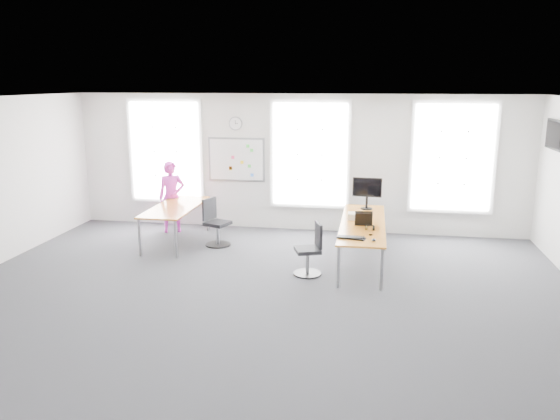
% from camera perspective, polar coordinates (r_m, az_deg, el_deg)
% --- Properties ---
extents(floor, '(10.00, 10.00, 0.00)m').
position_cam_1_polar(floor, '(8.61, -2.14, -8.95)').
color(floor, '#26262A').
rests_on(floor, ground).
extents(ceiling, '(10.00, 10.00, 0.00)m').
position_cam_1_polar(ceiling, '(7.97, -2.33, 11.43)').
color(ceiling, silver).
rests_on(ceiling, ground).
extents(wall_back, '(10.00, 0.00, 10.00)m').
position_cam_1_polar(wall_back, '(12.04, 1.72, 4.92)').
color(wall_back, silver).
rests_on(wall_back, ground).
extents(wall_front, '(10.00, 0.00, 10.00)m').
position_cam_1_polar(wall_front, '(4.50, -12.96, -10.12)').
color(wall_front, silver).
rests_on(wall_front, ground).
extents(window_left, '(1.60, 0.06, 2.20)m').
position_cam_1_polar(window_left, '(12.75, -11.85, 6.02)').
color(window_left, white).
rests_on(window_left, wall_back).
extents(window_mid, '(1.60, 0.06, 2.20)m').
position_cam_1_polar(window_mid, '(11.94, 3.14, 5.80)').
color(window_mid, white).
rests_on(window_mid, wall_back).
extents(window_right, '(1.60, 0.06, 2.20)m').
position_cam_1_polar(window_right, '(11.98, 17.60, 5.22)').
color(window_right, white).
rests_on(window_right, wall_back).
extents(desk_right, '(0.80, 3.01, 0.73)m').
position_cam_1_polar(desk_right, '(10.13, 8.64, -1.57)').
color(desk_right, gold).
rests_on(desk_right, ground).
extents(desk_left, '(0.84, 2.10, 0.77)m').
position_cam_1_polar(desk_left, '(11.36, -10.88, 0.08)').
color(desk_left, gold).
rests_on(desk_left, ground).
extents(chair_right, '(0.52, 0.52, 0.91)m').
position_cam_1_polar(chair_right, '(9.40, 3.23, -4.42)').
color(chair_right, black).
rests_on(chair_right, ground).
extents(chair_left, '(0.56, 0.56, 0.96)m').
position_cam_1_polar(chair_left, '(11.12, -6.77, -1.56)').
color(chair_left, black).
rests_on(chair_left, ground).
extents(person, '(0.67, 0.56, 1.57)m').
position_cam_1_polar(person, '(12.20, -11.24, 1.35)').
color(person, '#CF32B5').
rests_on(person, ground).
extents(whiteboard, '(1.20, 0.03, 0.90)m').
position_cam_1_polar(whiteboard, '(12.26, -4.59, 5.27)').
color(whiteboard, white).
rests_on(whiteboard, wall_back).
extents(wall_clock, '(0.30, 0.04, 0.30)m').
position_cam_1_polar(wall_clock, '(12.18, -4.66, 9.00)').
color(wall_clock, gray).
rests_on(wall_clock, wall_back).
extents(tv, '(0.06, 0.90, 0.55)m').
position_cam_1_polar(tv, '(11.32, 26.81, 7.04)').
color(tv, black).
rests_on(tv, wall_right).
extents(keyboard, '(0.49, 0.27, 0.02)m').
position_cam_1_polar(keyboard, '(9.08, 7.46, -2.90)').
color(keyboard, black).
rests_on(keyboard, desk_right).
extents(mouse, '(0.09, 0.12, 0.04)m').
position_cam_1_polar(mouse, '(8.98, 9.78, -3.11)').
color(mouse, black).
rests_on(mouse, desk_right).
extents(lens_cap, '(0.09, 0.09, 0.01)m').
position_cam_1_polar(lens_cap, '(9.32, 9.45, -2.58)').
color(lens_cap, black).
rests_on(lens_cap, desk_right).
extents(headphones, '(0.17, 0.09, 0.10)m').
position_cam_1_polar(headphones, '(9.60, 9.35, -1.86)').
color(headphones, black).
rests_on(headphones, desk_right).
extents(laptop_sleeve, '(0.32, 0.18, 0.26)m').
position_cam_1_polar(laptop_sleeve, '(9.86, 8.73, -0.94)').
color(laptop_sleeve, black).
rests_on(laptop_sleeve, desk_right).
extents(paper_stack, '(0.33, 0.25, 0.11)m').
position_cam_1_polar(paper_stack, '(10.34, 8.02, -0.64)').
color(paper_stack, beige).
rests_on(paper_stack, desk_right).
extents(monitor, '(0.58, 0.24, 0.65)m').
position_cam_1_polar(monitor, '(11.10, 9.09, 2.03)').
color(monitor, black).
rests_on(monitor, desk_right).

